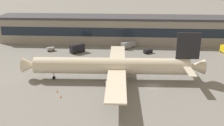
% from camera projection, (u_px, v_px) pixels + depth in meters
% --- Properties ---
extents(ground_plane, '(600.00, 600.00, 0.00)m').
position_uv_depth(ground_plane, '(153.00, 86.00, 89.23)').
color(ground_plane, slate).
extents(terminal_building, '(159.19, 17.56, 14.19)m').
position_uv_depth(terminal_building, '(144.00, 29.00, 143.29)').
color(terminal_building, gray).
rests_on(terminal_building, ground_plane).
extents(airliner, '(64.36, 55.16, 17.44)m').
position_uv_depth(airliner, '(114.00, 66.00, 92.70)').
color(airliner, beige).
rests_on(airliner, ground_plane).
extents(fuel_truck, '(7.66, 8.15, 3.35)m').
position_uv_depth(fuel_truck, '(128.00, 44.00, 133.63)').
color(fuel_truck, gray).
rests_on(fuel_truck, ground_plane).
extents(baggage_tug, '(4.10, 3.67, 1.85)m').
position_uv_depth(baggage_tug, '(51.00, 49.00, 128.68)').
color(baggage_tug, gray).
rests_on(baggage_tug, ground_plane).
extents(catering_truck, '(6.96, 6.89, 4.15)m').
position_uv_depth(catering_truck, '(77.00, 48.00, 125.48)').
color(catering_truck, black).
rests_on(catering_truck, ground_plane).
extents(follow_me_car, '(4.66, 4.15, 1.85)m').
position_uv_depth(follow_me_car, '(148.00, 51.00, 125.18)').
color(follow_me_car, black).
rests_on(follow_me_car, ground_plane).
extents(pushback_tractor, '(5.29, 3.69, 1.75)m').
position_uv_depth(pushback_tractor, '(187.00, 52.00, 123.29)').
color(pushback_tractor, '#2651A5').
rests_on(pushback_tractor, ground_plane).
extents(traffic_cone_0, '(0.57, 0.57, 0.71)m').
position_uv_depth(traffic_cone_0, '(61.00, 97.00, 80.86)').
color(traffic_cone_0, '#F2590C').
rests_on(traffic_cone_0, ground_plane).
extents(traffic_cone_1, '(0.51, 0.51, 0.64)m').
position_uv_depth(traffic_cone_1, '(57.00, 91.00, 84.55)').
color(traffic_cone_1, '#F2590C').
rests_on(traffic_cone_1, ground_plane).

